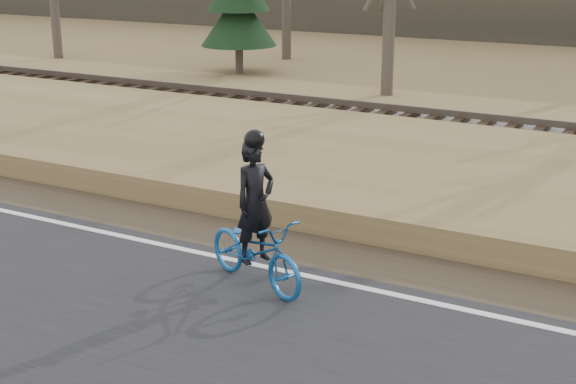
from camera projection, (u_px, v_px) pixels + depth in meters
The scene contains 7 objects.
ground at pixel (68, 234), 12.53m from camera, with size 120.00×120.00×0.00m, color olive.
edge_line at pixel (76, 226), 12.68m from camera, with size 120.00×0.12×0.01m, color silver.
shoulder at pixel (118, 211), 13.53m from camera, with size 120.00×1.60×0.04m, color #473A2B.
embankment at pixel (216, 159), 15.99m from camera, with size 120.00×5.00×0.44m, color olive.
ballast at pixel (304, 123), 19.17m from camera, with size 120.00×3.00×0.45m, color slate.
railroad at pixel (304, 110), 19.08m from camera, with size 120.00×2.40×0.29m.
cyclist at pixel (256, 238), 10.34m from camera, with size 1.94×1.27×2.09m.
Camera 1 is at (8.66, -8.68, 4.37)m, focal length 50.00 mm.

